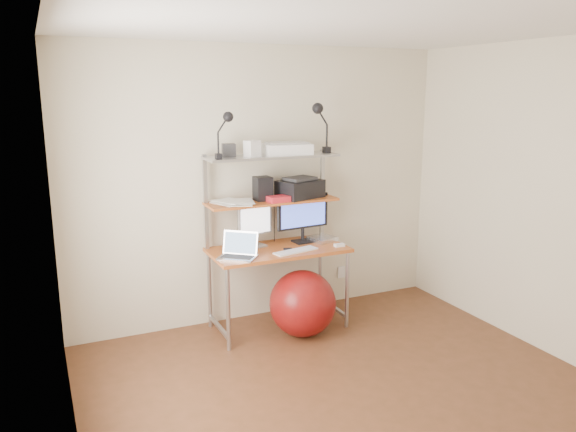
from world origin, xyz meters
name	(u,v)px	position (x,y,z in m)	size (l,w,h in m)	color
room	(369,228)	(0.00, 0.00, 1.25)	(3.60, 3.60, 3.60)	brown
computer_desk	(275,223)	(0.00, 1.50, 0.96)	(1.20, 0.60, 1.57)	#B35522
wall_outlet	(341,272)	(0.85, 1.79, 0.30)	(0.08, 0.01, 0.12)	white
monitor_silver	(255,223)	(-0.16, 1.59, 0.95)	(0.35, 0.16, 0.40)	#AAAAAF
monitor_black	(303,214)	(0.30, 1.56, 1.00)	(0.52, 0.16, 0.52)	black
laptop	(239,252)	(-0.40, 1.34, 0.78)	(0.39, 0.38, 0.27)	silver
keyboard	(296,251)	(0.10, 1.28, 0.75)	(0.41, 0.12, 0.01)	white
mouse	(339,245)	(0.52, 1.27, 0.75)	(0.09, 0.05, 0.02)	white
mac_mini	(322,239)	(0.47, 1.50, 0.76)	(0.21, 0.21, 0.04)	silver
phone	(288,250)	(0.05, 1.33, 0.75)	(0.07, 0.14, 0.01)	black
printer	(300,188)	(0.28, 1.57, 1.24)	(0.45, 0.37, 0.19)	black
nas_cube	(263,189)	(-0.08, 1.59, 1.26)	(0.14, 0.14, 0.21)	black
red_box	(278,199)	(0.02, 1.47, 1.18)	(0.18, 0.12, 0.05)	red
scanner	(287,148)	(0.14, 1.57, 1.60)	(0.44, 0.31, 0.11)	white
box_white	(252,149)	(-0.20, 1.52, 1.62)	(0.12, 0.10, 0.14)	white
box_grey	(229,150)	(-0.38, 1.61, 1.61)	(0.11, 0.11, 0.11)	#2C2C2F
clip_lamp_left	(226,125)	(-0.45, 1.45, 1.83)	(0.15, 0.08, 0.38)	black
clip_lamp_right	(320,117)	(0.44, 1.52, 1.87)	(0.18, 0.10, 0.44)	black
exercise_ball	(303,303)	(0.12, 1.20, 0.29)	(0.58, 0.58, 0.58)	maroon
paper_stack	(234,202)	(-0.36, 1.57, 1.16)	(0.38, 0.41, 0.02)	white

